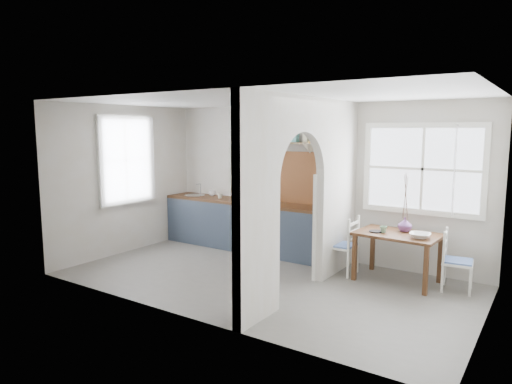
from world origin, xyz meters
The scene contains 26 objects.
floor centered at (0.00, 0.00, 0.00)m, with size 5.80×3.20×0.01m, color slate.
ceiling centered at (0.00, 0.00, 2.60)m, with size 5.80×3.20×0.01m, color silver.
walls centered at (0.00, 0.00, 1.30)m, with size 5.81×3.21×2.60m.
partition centered at (0.70, 0.06, 1.45)m, with size 0.12×3.20×2.60m.
kitchen_window centered at (-2.87, 0.00, 1.65)m, with size 0.10×1.16×1.50m, color white, non-canonical shape.
nook_window centered at (1.80, 1.56, 1.60)m, with size 1.76×0.10×1.30m, color white, non-canonical shape.
counter centered at (-1.13, 1.33, 0.46)m, with size 3.50×0.60×0.90m.
sink centered at (-2.43, 1.30, 0.89)m, with size 0.40×0.40×0.02m, color #B6BAC0.
backsplash centered at (-0.20, 1.58, 1.35)m, with size 1.65×0.03×0.90m, color brown.
shelf centered at (-0.20, 1.49, 2.01)m, with size 1.75×0.20×0.21m.
pendant_lamp centered at (0.15, 1.15, 1.88)m, with size 0.26×0.26×0.16m, color beige.
utensil_rail centered at (0.61, 0.90, 1.45)m, with size 0.02×0.02×0.50m, color #B6BAC0.
dining_table centered at (1.63, 1.04, 0.36)m, with size 1.14×0.76×0.71m, color brown, non-canonical shape.
chair_left centered at (0.82, 0.95, 0.44)m, with size 0.41×0.41×0.89m, color white, non-canonical shape.
chair_right centered at (2.43, 1.10, 0.42)m, with size 0.38×0.38×0.83m, color white, non-canonical shape.
kettle centered at (0.47, 1.29, 1.01)m, with size 0.18×0.14×0.22m, color white, non-canonical shape.
mug_a centered at (-1.76, 1.26, 0.95)m, with size 0.10×0.10×0.09m, color white.
mug_b centered at (-2.09, 1.43, 0.95)m, with size 0.14×0.14×0.11m, color white.
knife_block centered at (-1.20, 1.43, 1.02)m, with size 0.11×0.15×0.24m, color black.
jar centered at (-0.98, 1.32, 0.98)m, with size 0.10×0.10×0.17m, color olive.
towel_magenta centered at (0.58, 0.98, 0.28)m, with size 0.02×0.03×0.58m, color #C7226C.
towel_orange centered at (0.58, 0.95, 0.25)m, with size 0.02×0.03×0.55m, color #BC5826.
bowl centered at (1.97, 0.91, 0.75)m, with size 0.28×0.28×0.07m, color white.
table_cup centered at (1.45, 0.95, 0.76)m, with size 0.10×0.10×0.10m, color gray.
plate centered at (1.34, 0.94, 0.72)m, with size 0.19×0.19×0.02m, color black.
vase centered at (1.68, 1.19, 0.81)m, with size 0.20×0.20×0.21m, color #693D79.
Camera 1 is at (3.47, -5.38, 2.18)m, focal length 32.00 mm.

